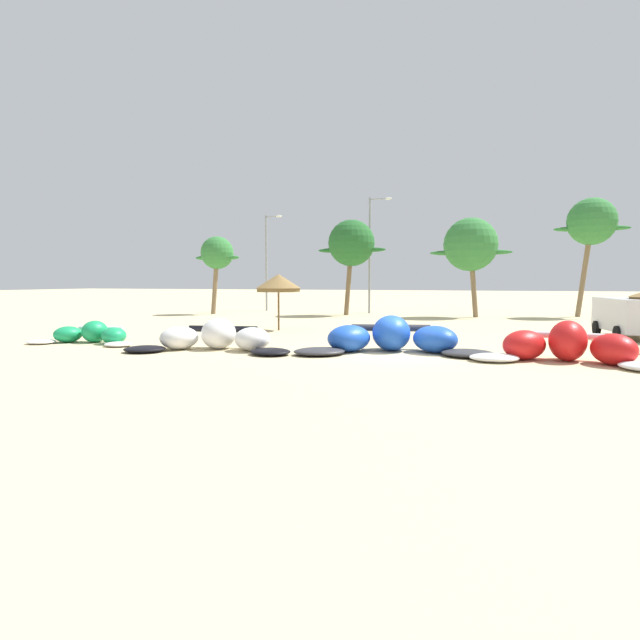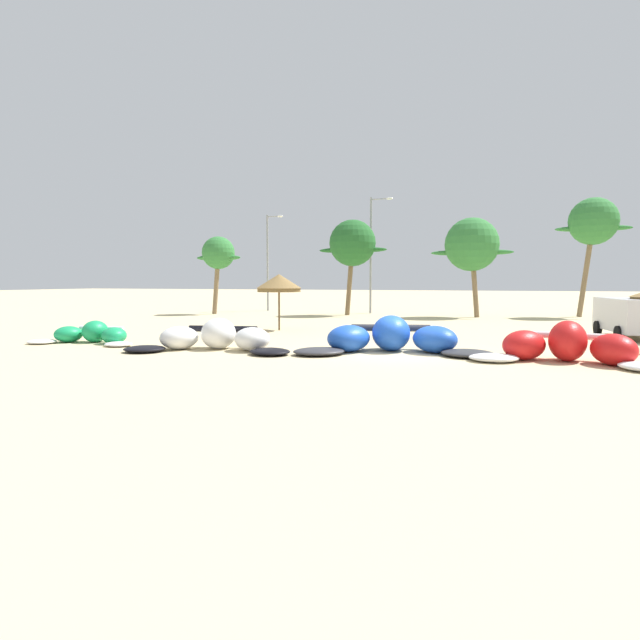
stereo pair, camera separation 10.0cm
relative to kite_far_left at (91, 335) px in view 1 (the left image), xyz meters
The scene contains 13 objects.
ground_plane 12.95m from the kite_far_left, ahead, with size 260.00×260.00×0.00m, color beige.
kite_far_left is the anchor object (origin of this frame).
kite_left 6.21m from the kite_far_left, ahead, with size 6.59×3.55×1.21m.
kite_left_of_center 12.78m from the kite_far_left, ahead, with size 7.28×4.22×1.35m.
kite_center 18.63m from the kite_far_left, ahead, with size 6.19×3.27×1.35m.
beach_umbrella_near_van 9.80m from the kite_far_left, 55.67° to the left, with size 2.43×2.43×3.02m.
parked_van 24.37m from the kite_far_left, 22.98° to the left, with size 2.75×4.88×1.84m.
palm_leftmost 20.22m from the kite_far_left, 103.43° to the left, with size 3.89×2.59×6.18m.
palm_left 22.58m from the kite_far_left, 74.38° to the left, with size 5.35×3.57×7.34m.
palm_left_of_gap 26.72m from the kite_far_left, 55.94° to the left, with size 5.82×3.88×7.23m.
palm_center_left 34.26m from the kite_far_left, 46.81° to the left, with size 5.12×3.41×8.66m.
lamppost_west 25.26m from the kite_far_left, 96.12° to the left, with size 1.60×0.24×8.44m.
lamppost_west_center 25.40m from the kite_far_left, 73.99° to the left, with size 1.87×0.24×9.38m.
Camera 1 is at (3.30, -19.01, 2.65)m, focal length 29.46 mm.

